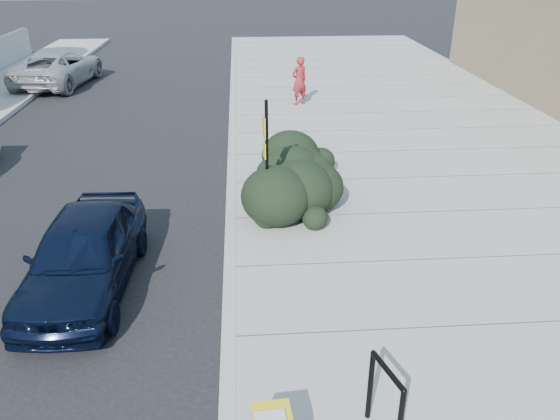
{
  "coord_description": "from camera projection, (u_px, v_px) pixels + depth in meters",
  "views": [
    {
      "loc": [
        0.3,
        -6.64,
        5.5
      ],
      "look_at": [
        0.98,
        2.59,
        1.0
      ],
      "focal_mm": 35.0,
      "sensor_mm": 36.0,
      "label": 1
    }
  ],
  "objects": [
    {
      "name": "curb_near",
      "position": [
        231.0,
        202.0,
        12.79
      ],
      "size": [
        0.22,
        50.0,
        0.17
      ],
      "primitive_type": "cube",
      "color": "#9E9E99",
      "rests_on": "ground"
    },
    {
      "name": "hedge",
      "position": [
        298.0,
        168.0,
        12.7
      ],
      "size": [
        2.14,
        3.73,
        1.34
      ],
      "primitive_type": "ellipsoid",
      "rotation": [
        0.0,
        0.0,
        -0.1
      ],
      "color": "black",
      "rests_on": "sidewalk_near"
    },
    {
      "name": "sign_post",
      "position": [
        266.0,
        155.0,
        11.14
      ],
      "size": [
        0.11,
        0.3,
        2.63
      ],
      "rotation": [
        0.0,
        0.0,
        0.1
      ],
      "color": "black",
      "rests_on": "sidewalk_near"
    },
    {
      "name": "pedestrian",
      "position": [
        299.0,
        81.0,
        19.99
      ],
      "size": [
        0.76,
        0.68,
        1.75
      ],
      "primitive_type": "imported",
      "rotation": [
        0.0,
        0.0,
        3.67
      ],
      "color": "maroon",
      "rests_on": "sidewalk_near"
    },
    {
      "name": "suv_silver",
      "position": [
        58.0,
        68.0,
        23.52
      ],
      "size": [
        3.07,
        5.54,
        1.47
      ],
      "primitive_type": "imported",
      "rotation": [
        0.0,
        0.0,
        3.02
      ],
      "color": "#A5A8AB",
      "rests_on": "ground"
    },
    {
      "name": "ground",
      "position": [
        229.0,
        345.0,
        8.34
      ],
      "size": [
        120.0,
        120.0,
        0.0
      ],
      "primitive_type": "plane",
      "color": "black",
      "rests_on": "ground"
    },
    {
      "name": "sidewalk_near",
      "position": [
        463.0,
        195.0,
        13.16
      ],
      "size": [
        11.2,
        50.0,
        0.15
      ],
      "primitive_type": "cube",
      "color": "gray",
      "rests_on": "ground"
    },
    {
      "name": "bike_rack",
      "position": [
        385.0,
        397.0,
        6.33
      ],
      "size": [
        0.26,
        0.7,
        1.05
      ],
      "rotation": [
        0.0,
        0.0,
        0.3
      ],
      "color": "black",
      "rests_on": "sidewalk_near"
    },
    {
      "name": "sedan_navy",
      "position": [
        84.0,
        253.0,
        9.45
      ],
      "size": [
        1.76,
        4.1,
        1.38
      ],
      "primitive_type": "imported",
      "rotation": [
        0.0,
        0.0,
        -0.03
      ],
      "color": "black",
      "rests_on": "ground"
    }
  ]
}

